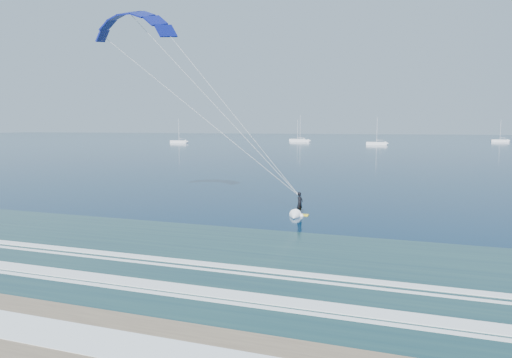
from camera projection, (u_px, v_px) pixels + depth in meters
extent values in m
plane|color=#072844|center=(8.00, 320.00, 18.67)|extent=(900.00, 900.00, 0.00)
cube|color=#1E423F|center=(124.00, 264.00, 26.18)|extent=(600.00, 22.00, 0.03)
cube|color=white|center=(36.00, 306.00, 20.07)|extent=(600.00, 0.90, 0.07)
cube|color=white|center=(96.00, 278.00, 23.83)|extent=(600.00, 1.10, 0.07)
cube|color=white|center=(139.00, 257.00, 27.59)|extent=(600.00, 0.70, 0.07)
cube|color=yellow|center=(300.00, 215.00, 40.76)|extent=(1.60, 0.52, 0.09)
imported|color=black|center=(300.00, 203.00, 40.64)|extent=(0.71, 0.84, 1.98)
cone|color=white|center=(294.00, 217.00, 39.58)|extent=(1.31, 1.74, 1.10)
cube|color=white|center=(179.00, 142.00, 215.06)|extent=(8.33, 2.40, 1.20)
cylinder|color=silver|center=(179.00, 130.00, 214.41)|extent=(0.18, 0.18, 10.19)
cylinder|color=silver|center=(181.00, 139.00, 214.51)|extent=(2.60, 0.12, 0.12)
cube|color=white|center=(300.00, 141.00, 230.02)|extent=(9.66, 2.40, 1.20)
cylinder|color=silver|center=(300.00, 128.00, 229.26)|extent=(0.18, 0.18, 11.93)
cylinder|color=silver|center=(302.00, 138.00, 229.47)|extent=(2.60, 0.12, 0.12)
cube|color=white|center=(298.00, 140.00, 241.27)|extent=(8.37, 2.40, 1.20)
cylinder|color=silver|center=(298.00, 129.00, 240.62)|extent=(0.18, 0.18, 10.13)
cylinder|color=silver|center=(300.00, 137.00, 240.72)|extent=(2.60, 0.12, 0.12)
cube|color=white|center=(377.00, 143.00, 194.17)|extent=(8.43, 2.40, 1.20)
cylinder|color=silver|center=(377.00, 130.00, 193.50)|extent=(0.18, 0.18, 10.54)
cylinder|color=silver|center=(380.00, 140.00, 193.63)|extent=(2.60, 0.12, 0.12)
cube|color=white|center=(500.00, 141.00, 229.70)|extent=(8.01, 2.40, 1.20)
cylinder|color=silver|center=(501.00, 130.00, 229.07)|extent=(0.18, 0.18, 9.78)
cylinder|color=silver|center=(503.00, 138.00, 229.15)|extent=(2.60, 0.12, 0.12)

